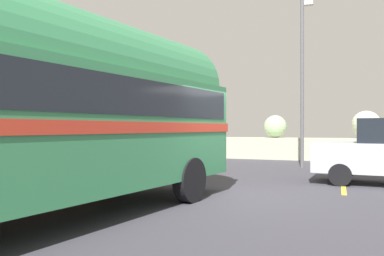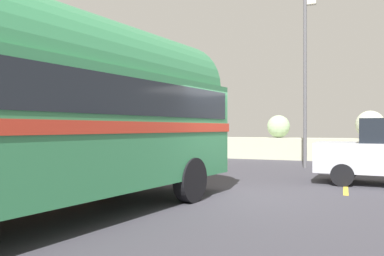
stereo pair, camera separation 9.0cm
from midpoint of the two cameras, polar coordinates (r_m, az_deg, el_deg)
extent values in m
cube|color=#393840|center=(9.03, 3.30, -10.25)|extent=(32.00, 26.00, 0.02)
cube|color=#B1B39A|center=(20.47, 13.38, -2.98)|extent=(31.36, 1.80, 1.10)
sphere|color=#B3A595|center=(25.59, -16.66, -0.24)|extent=(0.82, 0.82, 0.82)
cube|color=#A7C19C|center=(22.83, -9.06, -0.18)|extent=(1.17, 1.19, 0.89)
sphere|color=#B7A798|center=(21.95, 1.96, -0.33)|extent=(0.78, 0.78, 0.78)
sphere|color=#A0BF8E|center=(20.89, 12.14, 0.22)|extent=(1.19, 1.19, 1.19)
sphere|color=#B3BC9D|center=(20.72, 24.34, 0.46)|extent=(1.37, 1.37, 1.37)
cube|color=gold|center=(12.07, 21.34, -7.58)|extent=(0.12, 4.40, 0.01)
cylinder|color=black|center=(9.64, -11.97, -6.64)|extent=(0.44, 0.99, 0.96)
cylinder|color=black|center=(8.31, -0.64, -7.71)|extent=(0.44, 0.99, 0.96)
cube|color=#327D4F|center=(6.99, -19.88, -0.34)|extent=(3.81, 8.69, 2.10)
cylinder|color=#327D4F|center=(7.06, -19.88, 8.21)|extent=(3.56, 8.32, 2.20)
cube|color=#B93322|center=(6.99, -19.88, 0.09)|extent=(3.87, 8.78, 0.20)
cube|color=black|center=(7.01, -19.88, 4.38)|extent=(3.79, 8.36, 0.64)
cube|color=silver|center=(10.28, -1.03, -5.09)|extent=(2.27, 0.55, 0.28)
cylinder|color=black|center=(13.39, -26.29, -4.78)|extent=(0.34, 0.98, 0.96)
cylinder|color=black|center=(11.77, -19.45, -5.44)|extent=(0.34, 0.98, 0.96)
cube|color=silver|center=(13.72, -17.94, -3.81)|extent=(2.29, 0.30, 0.28)
cylinder|color=black|center=(11.35, 20.94, -6.50)|extent=(0.63, 0.25, 0.62)
cylinder|color=black|center=(12.87, 21.49, -5.73)|extent=(0.63, 0.25, 0.62)
cylinder|color=#5B5B60|center=(16.07, 15.88, 6.56)|extent=(0.14, 0.14, 6.90)
cube|color=beige|center=(17.38, 16.65, 17.36)|extent=(0.44, 0.24, 0.18)
camera|label=1|loc=(0.05, -90.36, 0.00)|focal=35.91mm
camera|label=2|loc=(0.05, 89.64, 0.00)|focal=35.91mm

